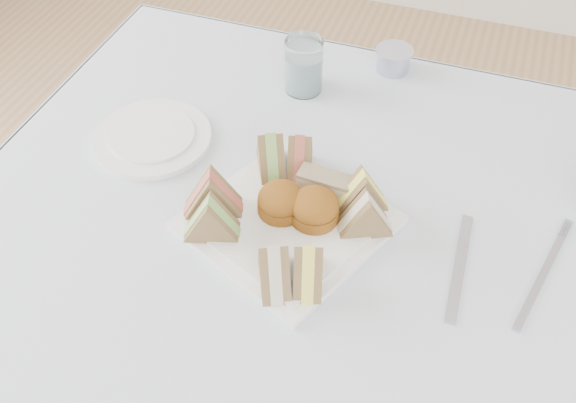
% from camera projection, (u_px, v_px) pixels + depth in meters
% --- Properties ---
extents(table, '(0.90, 0.90, 0.74)m').
position_uv_depth(table, '(289.00, 376.00, 1.17)').
color(table, brown).
rests_on(table, floor).
extents(tablecloth, '(1.02, 1.02, 0.01)m').
position_uv_depth(tablecloth, '(290.00, 247.00, 0.90)').
color(tablecloth, silver).
rests_on(tablecloth, table).
extents(serving_plate, '(0.32, 0.32, 0.01)m').
position_uv_depth(serving_plate, '(288.00, 222.00, 0.92)').
color(serving_plate, white).
rests_on(serving_plate, tablecloth).
extents(sandwich_fl_a, '(0.09, 0.07, 0.08)m').
position_uv_depth(sandwich_fl_a, '(212.00, 192.00, 0.90)').
color(sandwich_fl_a, '#95774C').
rests_on(sandwich_fl_a, serving_plate).
extents(sandwich_fl_b, '(0.09, 0.06, 0.07)m').
position_uv_depth(sandwich_fl_b, '(211.00, 217.00, 0.87)').
color(sandwich_fl_b, '#95774C').
rests_on(sandwich_fl_b, serving_plate).
extents(sandwich_fr_a, '(0.06, 0.09, 0.07)m').
position_uv_depth(sandwich_fr_a, '(308.00, 263.00, 0.82)').
color(sandwich_fr_a, '#95774C').
rests_on(sandwich_fr_a, serving_plate).
extents(sandwich_fr_b, '(0.07, 0.09, 0.07)m').
position_uv_depth(sandwich_fr_b, '(274.00, 264.00, 0.82)').
color(sandwich_fr_b, '#95774C').
rests_on(sandwich_fr_b, serving_plate).
extents(sandwich_bl_a, '(0.07, 0.09, 0.07)m').
position_uv_depth(sandwich_bl_a, '(271.00, 152.00, 0.96)').
color(sandwich_bl_a, '#95774C').
rests_on(sandwich_bl_a, serving_plate).
extents(sandwich_bl_b, '(0.05, 0.08, 0.07)m').
position_uv_depth(sandwich_bl_b, '(300.00, 152.00, 0.96)').
color(sandwich_bl_b, '#95774C').
rests_on(sandwich_bl_b, serving_plate).
extents(sandwich_br_a, '(0.09, 0.07, 0.07)m').
position_uv_depth(sandwich_br_a, '(366.00, 213.00, 0.88)').
color(sandwich_br_a, '#95774C').
rests_on(sandwich_br_a, serving_plate).
extents(sandwich_br_b, '(0.09, 0.07, 0.07)m').
position_uv_depth(sandwich_br_b, '(362.00, 190.00, 0.91)').
color(sandwich_br_b, '#95774C').
rests_on(sandwich_br_b, serving_plate).
extents(scone_left, '(0.09, 0.09, 0.05)m').
position_uv_depth(scone_left, '(281.00, 201.00, 0.91)').
color(scone_left, brown).
rests_on(scone_left, serving_plate).
extents(scone_right, '(0.08, 0.08, 0.05)m').
position_uv_depth(scone_right, '(315.00, 208.00, 0.90)').
color(scone_right, brown).
rests_on(scone_right, serving_plate).
extents(pastry_slice, '(0.08, 0.04, 0.04)m').
position_uv_depth(pastry_slice, '(325.00, 185.00, 0.94)').
color(pastry_slice, tan).
rests_on(pastry_slice, serving_plate).
extents(side_plate, '(0.25, 0.25, 0.01)m').
position_uv_depth(side_plate, '(153.00, 138.00, 1.05)').
color(side_plate, white).
rests_on(side_plate, tablecloth).
extents(water_glass, '(0.07, 0.07, 0.10)m').
position_uv_depth(water_glass, '(304.00, 66.00, 1.11)').
color(water_glass, white).
rests_on(water_glass, tablecloth).
extents(tea_strainer, '(0.07, 0.07, 0.04)m').
position_uv_depth(tea_strainer, '(393.00, 61.00, 1.17)').
color(tea_strainer, '#B3B2CE').
rests_on(tea_strainer, tablecloth).
extents(knife, '(0.02, 0.19, 0.00)m').
position_uv_depth(knife, '(459.00, 266.00, 0.87)').
color(knife, '#B3B2CE').
rests_on(knife, tablecloth).
extents(fork, '(0.06, 0.18, 0.00)m').
position_uv_depth(fork, '(540.00, 281.00, 0.85)').
color(fork, '#B3B2CE').
rests_on(fork, tablecloth).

